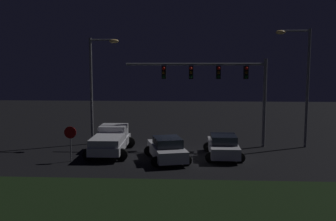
% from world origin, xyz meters
% --- Properties ---
extents(ground_plane, '(80.00, 80.00, 0.00)m').
position_xyz_m(ground_plane, '(0.00, 0.00, 0.00)').
color(ground_plane, black).
extents(grass_median, '(22.70, 7.32, 0.10)m').
position_xyz_m(grass_median, '(0.00, -9.16, 0.05)').
color(grass_median, black).
rests_on(grass_median, ground_plane).
extents(pickup_truck, '(2.95, 5.44, 1.80)m').
position_xyz_m(pickup_truck, '(-4.76, 0.60, 1.00)').
color(pickup_truck, silver).
rests_on(pickup_truck, ground_plane).
extents(car_sedan, '(3.19, 4.71, 1.51)m').
position_xyz_m(car_sedan, '(-0.83, -1.19, 0.74)').
color(car_sedan, silver).
rests_on(car_sedan, ground_plane).
extents(car_sedan_far, '(2.48, 4.40, 1.51)m').
position_xyz_m(car_sedan_far, '(2.81, -0.06, 0.74)').
color(car_sedan_far, silver).
rests_on(car_sedan_far, ground_plane).
extents(traffic_signal_gantry, '(10.32, 0.56, 6.50)m').
position_xyz_m(traffic_signal_gantry, '(2.73, 3.28, 5.03)').
color(traffic_signal_gantry, slate).
rests_on(traffic_signal_gantry, ground_plane).
extents(street_lamp_left, '(2.26, 0.44, 8.06)m').
position_xyz_m(street_lamp_left, '(-6.44, 3.69, 5.05)').
color(street_lamp_left, slate).
rests_on(street_lamp_left, ground_plane).
extents(street_lamp_right, '(2.52, 0.44, 8.62)m').
position_xyz_m(street_lamp_right, '(8.68, 3.34, 5.38)').
color(street_lamp_right, slate).
rests_on(street_lamp_right, ground_plane).
extents(stop_sign, '(0.76, 0.08, 2.23)m').
position_xyz_m(stop_sign, '(-6.82, -1.80, 1.56)').
color(stop_sign, slate).
rests_on(stop_sign, ground_plane).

